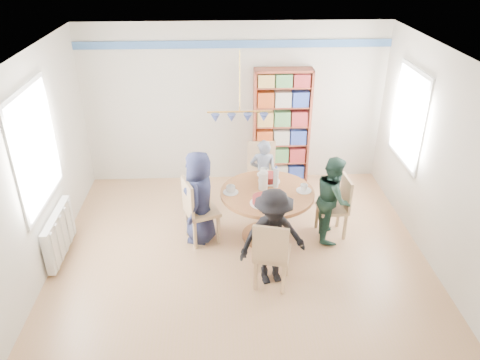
{
  "coord_description": "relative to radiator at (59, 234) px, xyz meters",
  "views": [
    {
      "loc": [
        -0.24,
        -4.96,
        3.92
      ],
      "look_at": [
        0.0,
        0.4,
        1.05
      ],
      "focal_mm": 35.0,
      "sensor_mm": 36.0,
      "label": 1
    }
  ],
  "objects": [
    {
      "name": "person_near",
      "position": [
        2.78,
        -0.64,
        0.3
      ],
      "size": [
        0.92,
        0.65,
        1.29
      ],
      "primitive_type": "imported",
      "rotation": [
        0.0,
        0.0,
        0.22
      ],
      "color": "black",
      "rests_on": "ground"
    },
    {
      "name": "person_far",
      "position": [
        2.83,
        1.19,
        0.22
      ],
      "size": [
        0.44,
        0.31,
        1.14
      ],
      "primitive_type": "imported",
      "rotation": [
        0.0,
        0.0,
        3.05
      ],
      "color": "gray",
      "rests_on": "ground"
    },
    {
      "name": "tableware",
      "position": [
        2.78,
        0.33,
        0.47
      ],
      "size": [
        1.22,
        1.22,
        0.32
      ],
      "color": "white",
      "rests_on": "dining_table"
    },
    {
      "name": "chair_right",
      "position": [
        3.82,
        0.36,
        0.15
      ],
      "size": [
        0.43,
        0.43,
        0.9
      ],
      "color": "tan",
      "rests_on": "ground"
    },
    {
      "name": "person_right",
      "position": [
        3.72,
        0.3,
        0.28
      ],
      "size": [
        0.54,
        0.66,
        1.25
      ],
      "primitive_type": "imported",
      "rotation": [
        0.0,
        0.0,
        1.46
      ],
      "color": "#183027",
      "rests_on": "ground"
    },
    {
      "name": "chair_far",
      "position": [
        2.81,
        1.33,
        0.2
      ],
      "size": [
        0.45,
        0.45,
        1.0
      ],
      "color": "tan",
      "rests_on": "ground"
    },
    {
      "name": "chair_left",
      "position": [
        1.82,
        0.27,
        0.18
      ],
      "size": [
        0.55,
        0.55,
        0.97
      ],
      "color": "tan",
      "rests_on": "ground"
    },
    {
      "name": "radiator",
      "position": [
        0.0,
        0.0,
        0.0
      ],
      "size": [
        0.12,
        1.0,
        0.6
      ],
      "color": "silver",
      "rests_on": "ground"
    },
    {
      "name": "person_left",
      "position": [
        1.87,
        0.32,
        0.32
      ],
      "size": [
        0.54,
        0.72,
        1.35
      ],
      "primitive_type": "imported",
      "rotation": [
        0.0,
        0.0,
        -1.74
      ],
      "color": "#191C37",
      "rests_on": "ground"
    },
    {
      "name": "chair_near",
      "position": [
        2.75,
        -0.77,
        0.18
      ],
      "size": [
        0.52,
        0.52,
        0.96
      ],
      "color": "tan",
      "rests_on": "ground"
    },
    {
      "name": "bookshelf",
      "position": [
        3.2,
        2.04,
        0.63
      ],
      "size": [
        0.95,
        0.28,
        1.99
      ],
      "color": "brown",
      "rests_on": "ground"
    },
    {
      "name": "room_shell",
      "position": [
        2.16,
        0.57,
        1.3
      ],
      "size": [
        5.0,
        5.0,
        5.0
      ],
      "color": "white",
      "rests_on": "ground"
    },
    {
      "name": "ground",
      "position": [
        2.42,
        -0.3,
        -0.35
      ],
      "size": [
        5.0,
        5.0,
        0.0
      ],
      "primitive_type": "plane",
      "color": "#AA7D5A"
    },
    {
      "name": "dining_table",
      "position": [
        2.8,
        0.31,
        0.21
      ],
      "size": [
        1.3,
        1.3,
        0.75
      ],
      "color": "#945330",
      "rests_on": "ground"
    }
  ]
}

